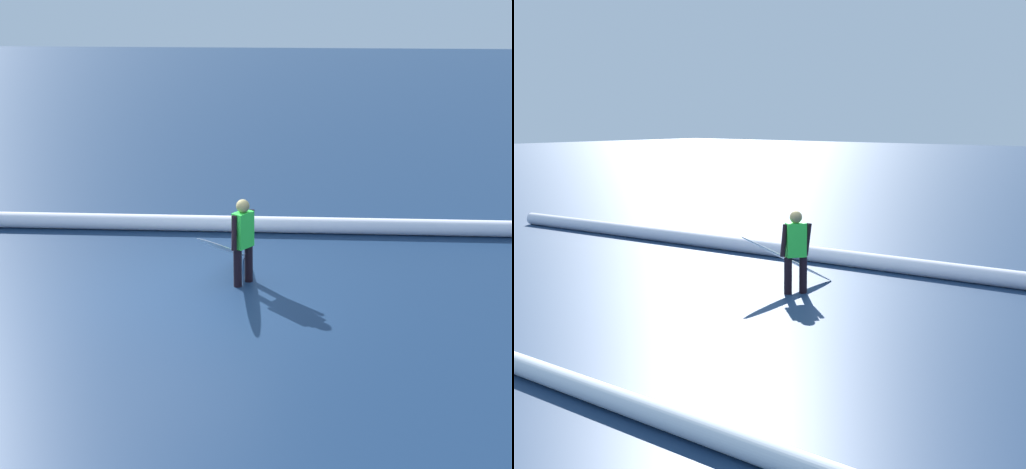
% 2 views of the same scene
% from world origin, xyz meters
% --- Properties ---
extents(ground_plane, '(138.05, 138.05, 0.00)m').
position_xyz_m(ground_plane, '(0.00, 0.00, 0.00)').
color(ground_plane, navy).
extents(surfer, '(0.36, 0.54, 1.47)m').
position_xyz_m(surfer, '(-0.80, -0.36, 0.82)').
color(surfer, black).
rests_on(surfer, ground_plane).
extents(surfboard, '(0.76, 2.12, 1.10)m').
position_xyz_m(surfboard, '(-0.45, -0.60, 0.53)').
color(surfboard, white).
rests_on(surfboard, ground_plane).
extents(wave_crest_foreground, '(24.38, 1.30, 0.33)m').
position_xyz_m(wave_crest_foreground, '(-1.73, -3.09, 0.17)').
color(wave_crest_foreground, white).
rests_on(wave_crest_foreground, ground_plane).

